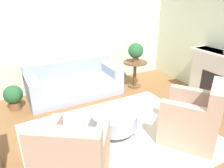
# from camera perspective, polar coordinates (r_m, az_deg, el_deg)

# --- Properties ---
(ground_plane) EXTENTS (16.00, 16.00, 0.00)m
(ground_plane) POSITION_cam_1_polar(r_m,az_deg,el_deg) (3.84, 2.00, -13.69)
(ground_plane) COLOR brown
(wall_back) EXTENTS (8.94, 0.12, 2.80)m
(wall_back) POSITION_cam_1_polar(r_m,az_deg,el_deg) (5.47, -11.63, 13.25)
(wall_back) COLOR beige
(wall_back) RESTS_ON ground_plane
(rug) EXTENTS (3.08, 2.47, 0.01)m
(rug) POSITION_cam_1_polar(r_m,az_deg,el_deg) (3.83, 2.00, -13.63)
(rug) COLOR beige
(rug) RESTS_ON ground_plane
(couch) EXTENTS (2.12, 0.92, 0.79)m
(couch) POSITION_cam_1_polar(r_m,az_deg,el_deg) (5.21, -9.84, 0.11)
(couch) COLOR #8E99B2
(couch) RESTS_ON ground_plane
(armchair_left) EXTENTS (1.12, 1.14, 1.04)m
(armchair_left) POSITION_cam_1_polar(r_m,az_deg,el_deg) (2.82, -10.02, -19.67)
(armchair_left) COLOR tan
(armchair_left) RESTS_ON rug
(armchair_right) EXTENTS (1.12, 1.14, 1.04)m
(armchair_right) POSITION_cam_1_polar(r_m,az_deg,el_deg) (3.79, 20.63, -8.66)
(armchair_right) COLOR tan
(armchair_right) RESTS_ON rug
(ottoman_table) EXTENTS (0.80, 0.80, 0.39)m
(ottoman_table) POSITION_cam_1_polar(r_m,az_deg,el_deg) (3.81, 0.55, -9.18)
(ottoman_table) COLOR #8E99B2
(ottoman_table) RESTS_ON rug
(side_table) EXTENTS (0.59, 0.59, 0.67)m
(side_table) POSITION_cam_1_polar(r_m,az_deg,el_deg) (5.57, 6.01, 3.78)
(side_table) COLOR brown
(side_table) RESTS_ON ground_plane
(fireplace) EXTENTS (0.44, 1.50, 1.11)m
(fireplace) POSITION_cam_1_polar(r_m,az_deg,el_deg) (5.23, 26.83, 1.41)
(fireplace) COLOR silver
(fireplace) RESTS_ON ground_plane
(potted_plant_on_side_table) EXTENTS (0.37, 0.37, 0.47)m
(potted_plant_on_side_table) POSITION_cam_1_polar(r_m,az_deg,el_deg) (5.44, 6.22, 8.54)
(potted_plant_on_side_table) COLOR brown
(potted_plant_on_side_table) RESTS_ON side_table
(potted_plant_floor) EXTENTS (0.38, 0.38, 0.53)m
(potted_plant_floor) POSITION_cam_1_polar(r_m,az_deg,el_deg) (4.93, -24.35, -2.94)
(potted_plant_floor) COLOR brown
(potted_plant_floor) RESTS_ON ground_plane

